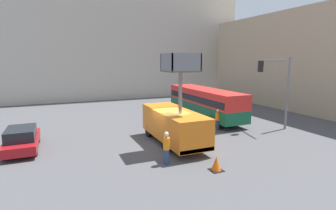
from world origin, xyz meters
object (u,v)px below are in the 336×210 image
object	(u,v)px
city_bus	(204,101)
road_worker_directing	(218,119)
traffic_cone_near_truck	(216,164)
road_worker_near_truck	(166,148)
traffic_light_pole	(278,82)
parked_car_curbside	(22,139)
utility_truck	(174,123)

from	to	relation	value
city_bus	road_worker_directing	world-z (taller)	city_bus
road_worker_directing	traffic_cone_near_truck	distance (m)	8.42
road_worker_near_truck	road_worker_directing	xyz separation A→B (m)	(6.80, 5.10, -0.07)
traffic_cone_near_truck	road_worker_near_truck	bearing A→B (deg)	138.36
traffic_light_pole	parked_car_curbside	world-z (taller)	traffic_light_pole
traffic_light_pole	traffic_cone_near_truck	distance (m)	11.18
traffic_cone_near_truck	parked_car_curbside	xyz separation A→B (m)	(-9.79, 7.55, 0.40)
traffic_light_pole	road_worker_directing	distance (m)	5.81
utility_truck	parked_car_curbside	distance (m)	9.93
city_bus	parked_car_curbside	size ratio (longest dim) A/B	2.34
traffic_cone_near_truck	road_worker_directing	bearing A→B (deg)	55.87
road_worker_directing	traffic_cone_near_truck	bearing A→B (deg)	-32.07
road_worker_near_truck	traffic_cone_near_truck	size ratio (longest dim) A/B	2.41
city_bus	traffic_light_pole	size ratio (longest dim) A/B	1.81
city_bus	traffic_light_pole	bearing A→B (deg)	-168.89
city_bus	road_worker_near_truck	world-z (taller)	city_bus
traffic_light_pole	road_worker_near_truck	size ratio (longest dim) A/B	3.22
city_bus	parked_car_curbside	xyz separation A→B (m)	(-15.81, -3.77, -0.98)
utility_truck	road_worker_directing	xyz separation A→B (m)	(4.95, 2.00, -0.63)
road_worker_near_truck	parked_car_curbside	bearing A→B (deg)	0.07
parked_car_curbside	road_worker_near_truck	bearing A→B (deg)	-36.47
road_worker_near_truck	traffic_cone_near_truck	world-z (taller)	road_worker_near_truck
road_worker_near_truck	traffic_cone_near_truck	bearing A→B (deg)	174.89
utility_truck	traffic_cone_near_truck	world-z (taller)	utility_truck
parked_car_curbside	utility_truck	bearing A→B (deg)	-15.18
utility_truck	road_worker_directing	world-z (taller)	utility_truck
city_bus	traffic_cone_near_truck	size ratio (longest dim) A/B	14.05
traffic_light_pole	road_worker_near_truck	bearing A→B (deg)	-163.90
traffic_cone_near_truck	parked_car_curbside	size ratio (longest dim) A/B	0.17
traffic_cone_near_truck	utility_truck	bearing A→B (deg)	92.71
utility_truck	parked_car_curbside	world-z (taller)	utility_truck
road_worker_near_truck	city_bus	bearing A→B (deg)	-94.06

